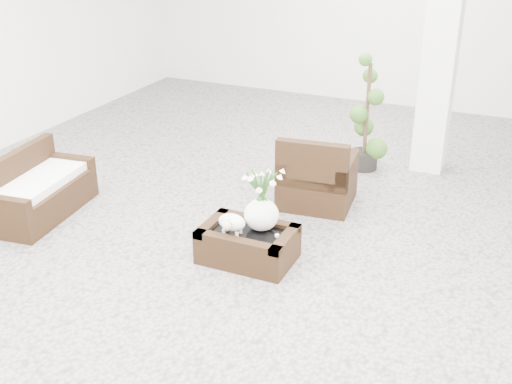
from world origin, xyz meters
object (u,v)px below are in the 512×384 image
at_px(armchair, 318,169).
at_px(topiary, 367,114).
at_px(coffee_table, 248,246).
at_px(loveseat, 39,185).

height_order(armchair, topiary, topiary).
height_order(coffee_table, armchair, armchair).
bearing_deg(armchair, topiary, -105.51).
distance_m(coffee_table, topiary, 2.88).
bearing_deg(armchair, coffee_table, 76.92).
xyz_separation_m(coffee_table, loveseat, (-2.55, -0.04, 0.20)).
distance_m(armchair, topiary, 1.32).
bearing_deg(loveseat, topiary, -52.91).
height_order(coffee_table, topiary, topiary).
xyz_separation_m(armchair, topiary, (0.21, 1.27, 0.32)).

